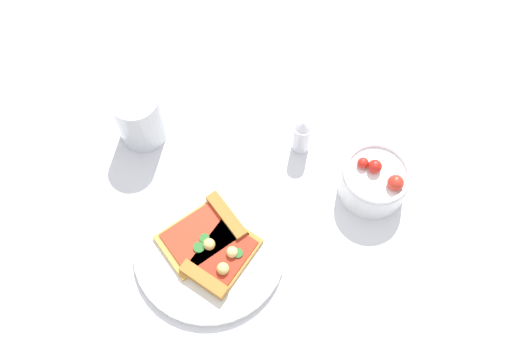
# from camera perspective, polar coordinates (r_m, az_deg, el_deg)

# --- Properties ---
(ground_plane) EXTENTS (2.40, 2.40, 0.00)m
(ground_plane) POSITION_cam_1_polar(r_m,az_deg,el_deg) (0.98, -3.20, -5.64)
(ground_plane) COLOR silver
(ground_plane) RESTS_ON ground
(plate) EXTENTS (0.24, 0.24, 0.01)m
(plate) POSITION_cam_1_polar(r_m,az_deg,el_deg) (0.96, -4.41, -7.50)
(plate) COLOR white
(plate) RESTS_ON ground_plane
(pizza_slice_near) EXTENTS (0.13, 0.15, 0.03)m
(pizza_slice_near) POSITION_cam_1_polar(r_m,az_deg,el_deg) (0.96, -4.63, -5.87)
(pizza_slice_near) COLOR gold
(pizza_slice_near) RESTS_ON plate
(pizza_slice_far) EXTENTS (0.09, 0.12, 0.03)m
(pizza_slice_far) POSITION_cam_1_polar(r_m,az_deg,el_deg) (0.94, -3.55, -8.60)
(pizza_slice_far) COLOR gold
(pizza_slice_far) RESTS_ON plate
(salad_bowl) EXTENTS (0.11, 0.11, 0.08)m
(salad_bowl) POSITION_cam_1_polar(r_m,az_deg,el_deg) (0.99, 11.16, -0.94)
(salad_bowl) COLOR white
(salad_bowl) RESTS_ON ground_plane
(soda_glass) EXTENTS (0.08, 0.08, 0.11)m
(soda_glass) POSITION_cam_1_polar(r_m,az_deg,el_deg) (1.03, -10.96, 4.87)
(soda_glass) COLOR silver
(soda_glass) RESTS_ON ground_plane
(pepper_shaker) EXTENTS (0.03, 0.03, 0.08)m
(pepper_shaker) POSITION_cam_1_polar(r_m,az_deg,el_deg) (1.01, 4.37, 3.34)
(pepper_shaker) COLOR silver
(pepper_shaker) RESTS_ON ground_plane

